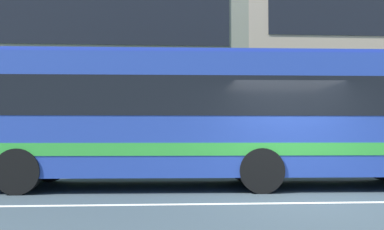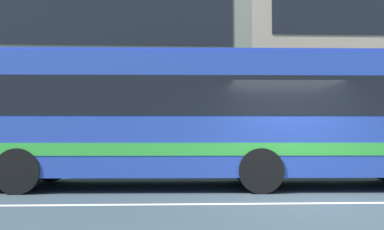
{
  "view_description": "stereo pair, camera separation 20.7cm",
  "coord_description": "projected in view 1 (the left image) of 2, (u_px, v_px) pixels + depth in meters",
  "views": [
    {
      "loc": [
        -2.77,
        -7.93,
        1.36
      ],
      "look_at": [
        -2.12,
        2.52,
        1.77
      ],
      "focal_mm": 39.51,
      "sensor_mm": 36.0,
      "label": 1
    },
    {
      "loc": [
        -2.56,
        -7.95,
        1.36
      ],
      "look_at": [
        -2.12,
        2.52,
        1.77
      ],
      "focal_mm": 39.51,
      "sensor_mm": 36.0,
      "label": 2
    }
  ],
  "objects": [
    {
      "name": "ground_plane",
      "position": [
        311.0,
        203.0,
        8.03
      ],
      "size": [
        160.0,
        160.0,
        0.0
      ],
      "primitive_type": "plane",
      "color": "#354249"
    },
    {
      "name": "lane_centre_line",
      "position": [
        311.0,
        203.0,
        8.03
      ],
      "size": [
        60.0,
        0.16,
        0.01
      ],
      "primitive_type": "cube",
      "color": "silver",
      "rests_on": "ground_plane"
    },
    {
      "name": "hedge_row_far",
      "position": [
        207.0,
        157.0,
        14.32
      ],
      "size": [
        20.57,
        1.1,
        0.97
      ],
      "primitive_type": "cube",
      "color": "#316328",
      "rests_on": "ground_plane"
    },
    {
      "name": "apartment_block_left",
      "position": [
        39.0,
        62.0,
        22.82
      ],
      "size": [
        20.64,
        11.9,
        10.2
      ],
      "color": "gray",
      "rests_on": "ground_plane"
    },
    {
      "name": "transit_bus",
      "position": [
        224.0,
        114.0,
        10.52
      ],
      "size": [
        11.32,
        2.84,
        3.25
      ],
      "color": "#25409D",
      "rests_on": "ground_plane"
    }
  ]
}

